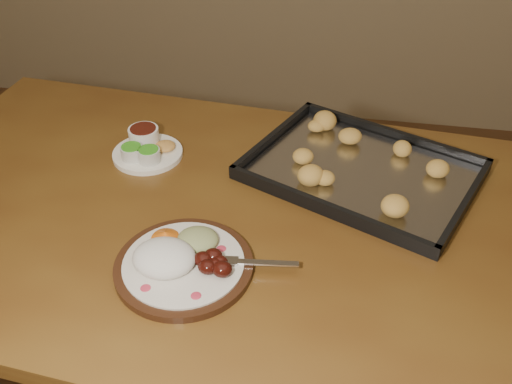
# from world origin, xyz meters

# --- Properties ---
(dining_table) EXTENTS (1.57, 1.03, 0.75)m
(dining_table) POSITION_xyz_m (-0.20, 0.25, 0.65)
(dining_table) COLOR brown
(dining_table) RESTS_ON ground
(dinner_plate) EXTENTS (0.34, 0.26, 0.06)m
(dinner_plate) POSITION_xyz_m (-0.23, 0.07, 0.77)
(dinner_plate) COLOR black
(dinner_plate) RESTS_ON dining_table
(condiment_saucer) EXTENTS (0.17, 0.17, 0.06)m
(condiment_saucer) POSITION_xyz_m (-0.42, 0.42, 0.77)
(condiment_saucer) COLOR white
(condiment_saucer) RESTS_ON dining_table
(baking_tray) EXTENTS (0.59, 0.52, 0.05)m
(baking_tray) POSITION_xyz_m (0.09, 0.43, 0.77)
(baking_tray) COLOR black
(baking_tray) RESTS_ON dining_table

